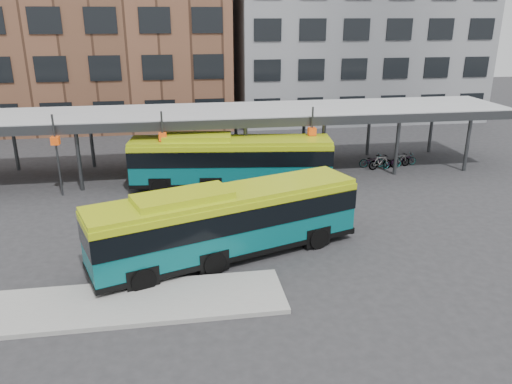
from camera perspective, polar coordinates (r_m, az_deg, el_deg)
name	(u,v)px	position (r m, az deg, el deg)	size (l,w,h in m)	color
ground	(234,259)	(21.88, -2.53, -7.69)	(120.00, 120.00, 0.00)	#28282B
boarding_island	(93,306)	(19.40, -18.16, -12.28)	(14.00, 3.00, 0.18)	gray
canopy	(209,115)	(32.84, -5.40, 8.78)	(40.00, 6.53, 4.80)	#999B9E
building_brick	(85,4)	(51.93, -18.99, 19.69)	(26.00, 14.00, 22.00)	brown
building_grey	(352,15)	(54.44, 10.95, 19.24)	(24.00, 14.00, 20.00)	slate
bus_front	(227,221)	(21.44, -3.38, -3.27)	(12.03, 6.24, 3.27)	#08585C
bus_rear	(230,160)	(30.29, -2.96, 3.68)	(12.25, 4.02, 3.32)	#08585C
bike_rack	(389,161)	(35.82, 14.91, 3.46)	(4.25, 1.36, 1.03)	slate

